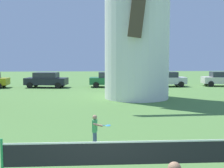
% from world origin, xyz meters
% --- Properties ---
extents(windmill, '(10.17, 5.53, 14.47)m').
position_xyz_m(windmill, '(3.02, 15.95, 6.61)').
color(windmill, white).
rests_on(windmill, ground_plane).
extents(tennis_net, '(5.56, 0.06, 1.10)m').
position_xyz_m(tennis_net, '(0.42, 1.69, 0.69)').
color(tennis_net, '#238E4C').
rests_on(tennis_net, ground_plane).
extents(player_far, '(0.66, 0.58, 1.08)m').
position_xyz_m(player_far, '(-0.10, 4.47, 0.61)').
color(player_far, slate).
rests_on(player_far, ground_plane).
extents(parked_car_black, '(4.45, 2.36, 1.56)m').
position_xyz_m(parked_car_black, '(-5.13, 24.10, 0.81)').
color(parked_car_black, '#1E232D').
rests_on(parked_car_black, ground_plane).
extents(parked_car_green, '(4.33, 1.95, 1.56)m').
position_xyz_m(parked_car_green, '(1.47, 24.27, 0.81)').
color(parked_car_green, '#1E6638').
rests_on(parked_car_green, ground_plane).
extents(parked_car_silver, '(4.23, 1.88, 1.56)m').
position_xyz_m(parked_car_silver, '(7.43, 24.45, 0.81)').
color(parked_car_silver, silver).
rests_on(parked_car_silver, ground_plane).
extents(parked_car_cream, '(4.16, 2.21, 1.56)m').
position_xyz_m(parked_car_cream, '(13.59, 24.51, 0.81)').
color(parked_car_cream, silver).
rests_on(parked_car_cream, ground_plane).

